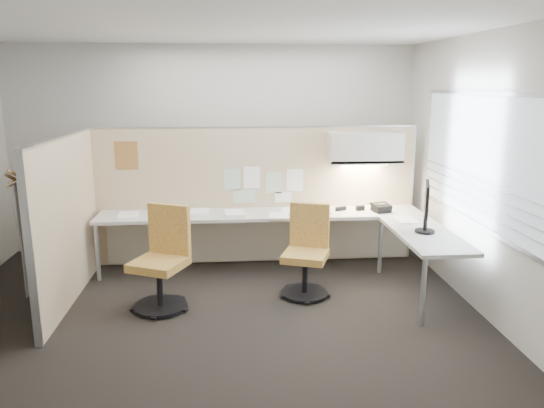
{
  "coord_description": "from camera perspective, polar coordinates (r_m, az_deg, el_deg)",
  "views": [
    {
      "loc": [
        0.23,
        -5.07,
        2.31
      ],
      "look_at": [
        0.7,
        0.8,
        0.95
      ],
      "focal_mm": 35.0,
      "sensor_mm": 36.0,
      "label": 1
    }
  ],
  "objects": [
    {
      "name": "phone",
      "position": [
        6.72,
        11.63,
        -0.39
      ],
      "size": [
        0.25,
        0.24,
        0.12
      ],
      "rotation": [
        0.0,
        0.0,
        0.29
      ],
      "color": "black",
      "rests_on": "desk"
    },
    {
      "name": "overhead_bin",
      "position": [
        6.72,
        9.94,
        5.99
      ],
      "size": [
        0.9,
        0.36,
        0.38
      ],
      "primitive_type": "cube",
      "color": "beige",
      "rests_on": "partition_back"
    },
    {
      "name": "wall_back",
      "position": [
        7.38,
        -6.32,
        5.86
      ],
      "size": [
        5.5,
        0.02,
        2.8
      ],
      "primitive_type": "cube",
      "color": "beige",
      "rests_on": "ground"
    },
    {
      "name": "wall_front",
      "position": [
        2.97,
        -8.83,
        -4.95
      ],
      "size": [
        5.5,
        0.02,
        2.8
      ],
      "primitive_type": "cube",
      "color": "beige",
      "rests_on": "ground"
    },
    {
      "name": "paper_stack_4",
      "position": [
        6.6,
        5.02,
        -0.77
      ],
      "size": [
        0.28,
        0.34,
        0.03
      ],
      "primitive_type": "cube",
      "rotation": [
        0.0,
        0.0,
        0.2
      ],
      "color": "white",
      "rests_on": "desk"
    },
    {
      "name": "paper_stack_6",
      "position": [
        6.37,
        0.69,
        -1.27
      ],
      "size": [
        0.26,
        0.32,
        0.02
      ],
      "primitive_type": "cube",
      "rotation": [
        0.0,
        0.0,
        -0.09
      ],
      "color": "white",
      "rests_on": "desk"
    },
    {
      "name": "partition_back",
      "position": [
        6.83,
        -1.76,
        0.89
      ],
      "size": [
        4.1,
        0.06,
        1.75
      ],
      "primitive_type": "cube",
      "color": "#D1B691",
      "rests_on": "floor"
    },
    {
      "name": "partition_left",
      "position": [
        6.01,
        -21.15,
        -1.69
      ],
      "size": [
        0.06,
        2.2,
        1.75
      ],
      "primitive_type": "cube",
      "color": "#D1B691",
      "rests_on": "floor"
    },
    {
      "name": "tape_dispenser",
      "position": [
        6.75,
        9.46,
        -0.44
      ],
      "size": [
        0.11,
        0.08,
        0.06
      ],
      "primitive_type": "cube",
      "rotation": [
        0.0,
        0.0,
        0.19
      ],
      "color": "black",
      "rests_on": "desk"
    },
    {
      "name": "chair_left",
      "position": [
        5.63,
        -11.68,
        -6.1
      ],
      "size": [
        0.65,
        0.67,
        1.05
      ],
      "rotation": [
        0.0,
        0.0,
        -0.43
      ],
      "color": "black",
      "rests_on": "floor"
    },
    {
      "name": "monitor",
      "position": [
        5.85,
        16.28,
        -0.04
      ],
      "size": [
        0.21,
        0.49,
        0.53
      ],
      "rotation": [
        0.0,
        0.0,
        1.23
      ],
      "color": "black",
      "rests_on": "desk"
    },
    {
      "name": "stapler",
      "position": [
        6.7,
        7.41,
        -0.5
      ],
      "size": [
        0.14,
        0.09,
        0.05
      ],
      "primitive_type": "cube",
      "rotation": [
        0.0,
        0.0,
        0.4
      ],
      "color": "black",
      "rests_on": "desk"
    },
    {
      "name": "desk",
      "position": [
        6.46,
        1.84,
        -2.31
      ],
      "size": [
        4.0,
        2.07,
        0.73
      ],
      "color": "beige",
      "rests_on": "floor"
    },
    {
      "name": "paper_stack_3",
      "position": [
        6.64,
        1.99,
        -0.7
      ],
      "size": [
        0.29,
        0.34,
        0.01
      ],
      "primitive_type": "cube",
      "rotation": [
        0.0,
        0.0,
        -0.2
      ],
      "color": "white",
      "rests_on": "desk"
    },
    {
      "name": "coat_hook",
      "position": [
        5.02,
        -25.63,
        1.53
      ],
      "size": [
        0.18,
        0.44,
        1.33
      ],
      "color": "silver",
      "rests_on": "partition_left"
    },
    {
      "name": "window_pane",
      "position": [
        5.7,
        21.53,
        4.46
      ],
      "size": [
        0.01,
        2.8,
        1.3
      ],
      "primitive_type": "cube",
      "color": "#A9B7C5",
      "rests_on": "wall_right"
    },
    {
      "name": "paper_stack_5",
      "position": [
        6.35,
        14.22,
        -1.71
      ],
      "size": [
        0.24,
        0.31,
        0.02
      ],
      "primitive_type": "cube",
      "rotation": [
        0.0,
        0.0,
        0.04
      ],
      "color": "white",
      "rests_on": "desk"
    },
    {
      "name": "task_light_strip",
      "position": [
        6.75,
        9.87,
        4.22
      ],
      "size": [
        0.6,
        0.06,
        0.02
      ],
      "primitive_type": "cube",
      "color": "#FFEABF",
      "rests_on": "overhead_bin"
    },
    {
      "name": "paper_stack_0",
      "position": [
        6.59,
        -15.22,
        -1.19
      ],
      "size": [
        0.25,
        0.31,
        0.03
      ],
      "primitive_type": "cube",
      "rotation": [
        0.0,
        0.0,
        0.06
      ],
      "color": "white",
      "rests_on": "desk"
    },
    {
      "name": "chair_right",
      "position": [
        5.87,
        3.73,
        -5.38
      ],
      "size": [
        0.59,
        0.6,
        0.98
      ],
      "rotation": [
        0.0,
        0.0,
        -0.34
      ],
      "color": "black",
      "rests_on": "floor"
    },
    {
      "name": "pinned_papers",
      "position": [
        6.77,
        -1.08,
        2.14
      ],
      "size": [
        1.01,
        0.0,
        0.47
      ],
      "color": "#8CBF8C",
      "rests_on": "partition_back"
    },
    {
      "name": "paper_stack_2",
      "position": [
        6.43,
        -4.05,
        -1.05
      ],
      "size": [
        0.25,
        0.32,
        0.04
      ],
      "primitive_type": "cube",
      "rotation": [
        0.0,
        0.0,
        0.08
      ],
      "color": "white",
      "rests_on": "desk"
    },
    {
      "name": "poster",
      "position": [
        6.82,
        -15.39,
        5.05
      ],
      "size": [
        0.28,
        0.0,
        0.35
      ],
      "primitive_type": "cube",
      "color": "orange",
      "rests_on": "partition_back"
    },
    {
      "name": "paper_stack_1",
      "position": [
        6.62,
        -7.79,
        -0.8
      ],
      "size": [
        0.24,
        0.31,
        0.02
      ],
      "primitive_type": "cube",
      "rotation": [
        0.0,
        0.0,
        0.03
      ],
      "color": "white",
      "rests_on": "desk"
    },
    {
      "name": "wall_right",
      "position": [
        5.73,
        21.63,
        2.97
      ],
      "size": [
        0.02,
        4.5,
        2.8
      ],
      "primitive_type": "cube",
      "color": "beige",
      "rests_on": "ground"
    },
    {
      "name": "ceiling",
      "position": [
        5.1,
        -7.5,
        18.49
      ],
      "size": [
        5.5,
        4.5,
        0.01
      ],
      "primitive_type": "cube",
      "color": "white",
      "rests_on": "wall_back"
    },
    {
      "name": "floor",
      "position": [
        5.58,
        -6.64,
        -11.59
      ],
      "size": [
        5.5,
        4.5,
        0.01
      ],
      "primitive_type": "cube",
      "color": "black",
      "rests_on": "ground"
    }
  ]
}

